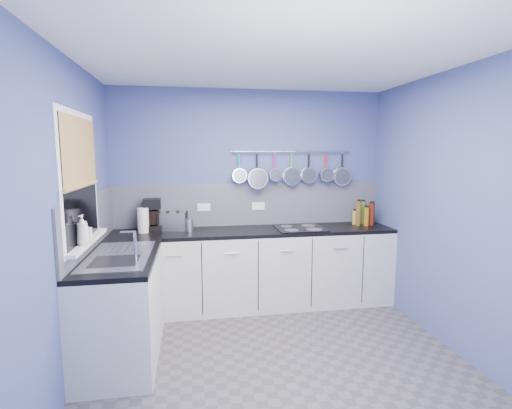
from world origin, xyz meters
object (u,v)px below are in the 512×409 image
object	(u,v)px
toaster	(173,221)
canister	(189,225)
paper_towel	(143,220)
coffee_maker	(152,215)
soap_bottle_b	(86,232)
hob	(300,228)
soap_bottle_a	(82,230)

from	to	relation	value
toaster	canister	xyz separation A→B (m)	(0.18, -0.11, -0.03)
paper_towel	coffee_maker	bearing A→B (deg)	46.27
soap_bottle_b	coffee_maker	distance (m)	1.19
canister	coffee_maker	bearing A→B (deg)	165.79
hob	paper_towel	bearing A→B (deg)	177.00
soap_bottle_b	hob	world-z (taller)	soap_bottle_b
toaster	soap_bottle_b	bearing A→B (deg)	-107.18
coffee_maker	paper_towel	bearing A→B (deg)	-137.36
soap_bottle_a	hob	world-z (taller)	soap_bottle_a
coffee_maker	soap_bottle_a	bearing A→B (deg)	-111.84
hob	toaster	bearing A→B (deg)	172.59
soap_bottle_a	hob	bearing A→B (deg)	26.72
paper_towel	hob	size ratio (longest dim) A/B	0.50
toaster	canister	size ratio (longest dim) A/B	2.29
canister	soap_bottle_b	bearing A→B (deg)	-128.32
soap_bottle_a	canister	xyz separation A→B (m)	(0.81, 1.12, -0.20)
soap_bottle_b	coffee_maker	bearing A→B (deg)	70.34
hob	soap_bottle_a	bearing A→B (deg)	-153.28
soap_bottle_a	paper_towel	bearing A→B (deg)	74.49
soap_bottle_b	paper_towel	xyz separation A→B (m)	(0.31, 1.03, -0.10)
hob	soap_bottle_b	bearing A→B (deg)	-155.47
soap_bottle_b	hob	xyz separation A→B (m)	(2.06, 0.94, -0.23)
paper_towel	toaster	xyz separation A→B (m)	(0.31, 0.10, -0.03)
soap_bottle_a	soap_bottle_b	size ratio (longest dim) A/B	1.39
soap_bottle_a	soap_bottle_b	bearing A→B (deg)	90.00
soap_bottle_a	canister	world-z (taller)	soap_bottle_a
soap_bottle_b	toaster	xyz separation A→B (m)	(0.63, 1.13, -0.14)
coffee_maker	toaster	distance (m)	0.24
soap_bottle_a	toaster	world-z (taller)	soap_bottle_a
toaster	canister	distance (m)	0.21
soap_bottle_a	paper_towel	world-z (taller)	soap_bottle_a
soap_bottle_a	canister	bearing A→B (deg)	54.18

